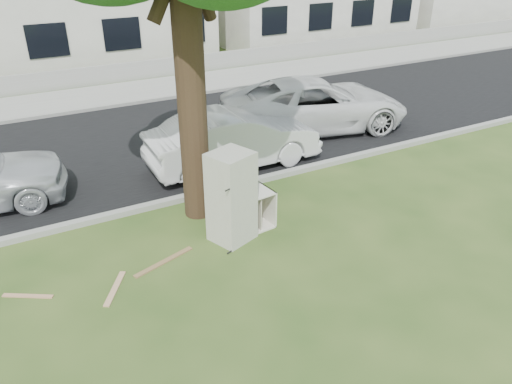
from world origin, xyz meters
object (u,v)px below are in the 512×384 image
cabinet (247,211)px  car_center (233,139)px  fridge (231,197)px  car_right (315,104)px

cabinet → car_center: car_center is taller
fridge → car_right: 6.27m
car_right → cabinet: bearing=145.5°
fridge → car_right: size_ratio=0.32×
car_right → fridge: bearing=144.2°
fridge → cabinet: 0.65m
car_center → car_right: (3.23, 1.23, 0.05)m
car_center → car_right: car_right is taller
car_center → fridge: bearing=154.3°
car_center → car_right: size_ratio=0.79×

